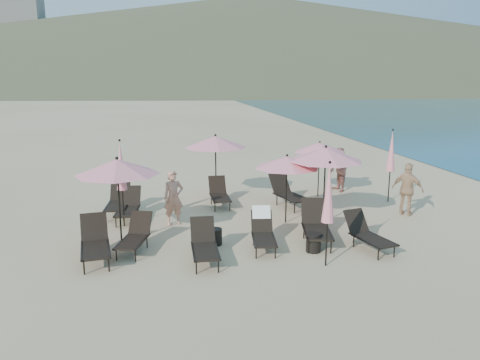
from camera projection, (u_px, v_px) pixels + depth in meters
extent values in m
plane|color=#D6BA8C|center=(292.00, 250.00, 12.03)|extent=(800.00, 800.00, 0.00)
cone|color=brown|center=(255.00, 39.00, 304.45)|extent=(690.00, 690.00, 55.00)
cone|color=brown|center=(414.00, 60.00, 357.20)|extent=(280.00, 280.00, 32.00)
cube|color=beige|center=(20.00, 35.00, 230.92)|extent=(22.00, 18.00, 48.00)
cube|color=beige|center=(91.00, 52.00, 298.65)|extent=(18.00, 16.00, 38.00)
cube|color=black|center=(95.00, 250.00, 11.02)|extent=(0.82, 1.33, 0.05)
cube|color=black|center=(94.00, 227.00, 11.73)|extent=(0.70, 0.56, 0.64)
cylinder|color=black|center=(84.00, 267.00, 10.50)|extent=(0.04, 0.04, 0.35)
cylinder|color=black|center=(84.00, 251.00, 11.49)|extent=(0.04, 0.04, 0.35)
cylinder|color=black|center=(109.00, 264.00, 10.66)|extent=(0.04, 0.04, 0.35)
cylinder|color=black|center=(107.00, 248.00, 11.65)|extent=(0.04, 0.04, 0.35)
cube|color=black|center=(82.00, 250.00, 10.97)|extent=(0.24, 1.39, 0.04)
cube|color=black|center=(109.00, 247.00, 11.16)|extent=(0.24, 1.39, 0.04)
cube|color=black|center=(132.00, 242.00, 11.66)|extent=(0.84, 1.21, 0.05)
cube|color=black|center=(140.00, 223.00, 12.32)|extent=(0.66, 0.55, 0.56)
cylinder|color=black|center=(116.00, 255.00, 11.28)|extent=(0.03, 0.03, 0.31)
cylinder|color=black|center=(129.00, 241.00, 12.19)|extent=(0.03, 0.03, 0.31)
cylinder|color=black|center=(135.00, 256.00, 11.23)|extent=(0.03, 0.03, 0.31)
cylinder|color=black|center=(147.00, 242.00, 12.14)|extent=(0.03, 0.03, 0.31)
cube|color=black|center=(122.00, 241.00, 11.73)|extent=(0.37, 1.19, 0.04)
cube|color=black|center=(143.00, 242.00, 11.68)|extent=(0.37, 1.19, 0.04)
cube|color=black|center=(205.00, 252.00, 10.99)|extent=(0.61, 1.16, 0.05)
cube|color=black|center=(203.00, 230.00, 11.67)|extent=(0.60, 0.44, 0.60)
cylinder|color=black|center=(196.00, 267.00, 10.52)|extent=(0.03, 0.03, 0.33)
cylinder|color=black|center=(194.00, 251.00, 11.48)|extent=(0.03, 0.03, 0.33)
cylinder|color=black|center=(218.00, 266.00, 10.60)|extent=(0.03, 0.03, 0.33)
cylinder|color=black|center=(214.00, 250.00, 11.55)|extent=(0.03, 0.03, 0.33)
cube|color=black|center=(193.00, 251.00, 10.99)|extent=(0.05, 1.30, 0.04)
cube|color=black|center=(217.00, 250.00, 11.07)|extent=(0.05, 1.30, 0.04)
cube|color=black|center=(264.00, 240.00, 11.82)|extent=(0.69, 1.14, 0.05)
cube|color=black|center=(262.00, 221.00, 12.47)|extent=(0.61, 0.48, 0.56)
cylinder|color=black|center=(256.00, 253.00, 11.41)|extent=(0.03, 0.03, 0.31)
cylinder|color=black|center=(253.00, 240.00, 12.32)|extent=(0.03, 0.03, 0.31)
cylinder|color=black|center=(275.00, 252.00, 11.43)|extent=(0.03, 0.03, 0.31)
cylinder|color=black|center=(271.00, 240.00, 12.33)|extent=(0.03, 0.03, 0.31)
cube|color=black|center=(253.00, 239.00, 11.85)|extent=(0.19, 1.21, 0.04)
cube|color=black|center=(274.00, 239.00, 11.88)|extent=(0.19, 1.21, 0.04)
cube|color=white|center=(261.00, 212.00, 12.55)|extent=(0.51, 0.31, 0.34)
cube|color=black|center=(317.00, 232.00, 12.22)|extent=(0.92, 1.41, 0.05)
cube|color=black|center=(314.00, 211.00, 13.00)|extent=(0.76, 0.61, 0.67)
cylinder|color=black|center=(309.00, 246.00, 11.75)|extent=(0.04, 0.04, 0.37)
cylinder|color=black|center=(304.00, 232.00, 12.83)|extent=(0.04, 0.04, 0.37)
cylinder|color=black|center=(331.00, 247.00, 11.73)|extent=(0.04, 0.04, 0.37)
cylinder|color=black|center=(325.00, 232.00, 12.82)|extent=(0.04, 0.04, 0.37)
cube|color=black|center=(305.00, 231.00, 12.28)|extent=(0.33, 1.44, 0.04)
cube|color=black|center=(329.00, 231.00, 12.26)|extent=(0.33, 1.44, 0.04)
cube|color=black|center=(374.00, 240.00, 11.79)|extent=(0.83, 1.24, 0.05)
cube|color=black|center=(356.00, 221.00, 12.41)|extent=(0.67, 0.55, 0.58)
cylinder|color=black|center=(378.00, 254.00, 11.31)|extent=(0.03, 0.03, 0.32)
cylinder|color=black|center=(354.00, 241.00, 12.18)|extent=(0.03, 0.03, 0.32)
cylinder|color=black|center=(394.00, 251.00, 11.50)|extent=(0.03, 0.03, 0.32)
cylinder|color=black|center=(369.00, 239.00, 12.37)|extent=(0.03, 0.03, 0.32)
cube|color=black|center=(364.00, 241.00, 11.72)|extent=(0.34, 1.24, 0.04)
cube|color=black|center=(382.00, 238.00, 11.94)|extent=(0.34, 1.24, 0.04)
cube|color=black|center=(117.00, 206.00, 14.74)|extent=(0.72, 1.27, 0.05)
cube|color=black|center=(120.00, 190.00, 15.48)|extent=(0.67, 0.51, 0.63)
cylinder|color=black|center=(106.00, 217.00, 14.26)|extent=(0.04, 0.04, 0.35)
cylinder|color=black|center=(112.00, 207.00, 15.29)|extent=(0.04, 0.04, 0.35)
cylinder|color=black|center=(124.00, 216.00, 14.31)|extent=(0.04, 0.04, 0.35)
cylinder|color=black|center=(128.00, 207.00, 15.34)|extent=(0.04, 0.04, 0.35)
cube|color=black|center=(107.00, 206.00, 14.76)|extent=(0.14, 1.38, 0.04)
cube|color=black|center=(127.00, 205.00, 14.82)|extent=(0.14, 1.38, 0.04)
cube|color=black|center=(127.00, 211.00, 14.22)|extent=(0.73, 1.23, 0.05)
cube|color=black|center=(131.00, 196.00, 14.92)|extent=(0.65, 0.50, 0.60)
cylinder|color=black|center=(116.00, 222.00, 13.76)|extent=(0.04, 0.04, 0.33)
cylinder|color=black|center=(122.00, 212.00, 14.74)|extent=(0.04, 0.04, 0.33)
cylinder|color=black|center=(133.00, 222.00, 13.79)|extent=(0.04, 0.04, 0.33)
cylinder|color=black|center=(138.00, 212.00, 14.77)|extent=(0.04, 0.04, 0.33)
cube|color=black|center=(118.00, 211.00, 14.24)|extent=(0.18, 1.31, 0.04)
cube|color=black|center=(137.00, 211.00, 14.28)|extent=(0.18, 1.31, 0.04)
cube|color=black|center=(220.00, 198.00, 15.82)|extent=(0.61, 1.15, 0.05)
cube|color=black|center=(217.00, 185.00, 16.49)|extent=(0.60, 0.44, 0.59)
cylinder|color=black|center=(215.00, 207.00, 15.35)|extent=(0.03, 0.03, 0.32)
cylinder|color=black|center=(211.00, 199.00, 16.30)|extent=(0.03, 0.03, 0.32)
cylinder|color=black|center=(230.00, 206.00, 15.44)|extent=(0.03, 0.03, 0.32)
cylinder|color=black|center=(225.00, 199.00, 16.38)|extent=(0.03, 0.03, 0.32)
cube|color=black|center=(212.00, 198.00, 15.81)|extent=(0.05, 1.29, 0.04)
cube|color=black|center=(228.00, 197.00, 15.91)|extent=(0.05, 1.29, 0.04)
cube|color=black|center=(293.00, 197.00, 15.73)|extent=(1.01, 1.43, 0.05)
cube|color=black|center=(280.00, 183.00, 16.41)|extent=(0.78, 0.66, 0.66)
cylinder|color=black|center=(295.00, 208.00, 15.18)|extent=(0.04, 0.04, 0.37)
cylinder|color=black|center=(277.00, 200.00, 16.15)|extent=(0.04, 0.04, 0.37)
cylinder|color=black|center=(309.00, 206.00, 15.42)|extent=(0.04, 0.04, 0.37)
cylinder|color=black|center=(291.00, 198.00, 16.39)|extent=(0.04, 0.04, 0.37)
cube|color=black|center=(284.00, 198.00, 15.63)|extent=(0.46, 1.40, 0.04)
cube|color=black|center=(300.00, 196.00, 15.91)|extent=(0.46, 1.40, 0.04)
cylinder|color=black|center=(119.00, 204.00, 12.23)|extent=(0.05, 0.05, 2.19)
cone|color=pink|center=(117.00, 167.00, 12.02)|extent=(2.19, 2.19, 0.40)
sphere|color=black|center=(117.00, 158.00, 11.97)|extent=(0.08, 0.08, 0.08)
cylinder|color=black|center=(286.00, 191.00, 14.05)|extent=(0.04, 0.04, 1.97)
cone|color=pink|center=(287.00, 162.00, 13.86)|extent=(1.97, 1.97, 0.36)
sphere|color=black|center=(287.00, 155.00, 13.81)|extent=(0.07, 0.07, 0.07)
cylinder|color=black|center=(324.00, 188.00, 13.94)|extent=(0.05, 0.05, 2.23)
cone|color=pink|center=(326.00, 154.00, 13.72)|extent=(2.23, 2.23, 0.40)
sphere|color=black|center=(326.00, 147.00, 13.67)|extent=(0.08, 0.08, 0.08)
cylinder|color=black|center=(216.00, 170.00, 16.64)|extent=(0.05, 0.05, 2.22)
cone|color=pink|center=(215.00, 142.00, 16.42)|extent=(2.22, 2.22, 0.40)
sphere|color=black|center=(215.00, 135.00, 16.37)|extent=(0.08, 0.08, 0.08)
cylinder|color=black|center=(319.00, 171.00, 17.19)|extent=(0.04, 0.04, 1.92)
cone|color=pink|center=(320.00, 147.00, 17.00)|extent=(1.92, 1.92, 0.35)
sphere|color=black|center=(320.00, 142.00, 16.96)|extent=(0.07, 0.07, 0.07)
cylinder|color=black|center=(326.00, 244.00, 10.91)|extent=(0.04, 0.04, 1.08)
cone|color=pink|center=(329.00, 193.00, 10.64)|extent=(0.29, 0.29, 1.37)
sphere|color=black|center=(330.00, 162.00, 10.49)|extent=(0.07, 0.07, 0.07)
cylinder|color=black|center=(389.00, 186.00, 16.51)|extent=(0.04, 0.04, 1.11)
cone|color=pink|center=(391.00, 151.00, 16.24)|extent=(0.30, 0.30, 1.42)
sphere|color=black|center=(393.00, 130.00, 16.07)|extent=(0.07, 0.07, 0.07)
cylinder|color=black|center=(123.00, 208.00, 13.80)|extent=(0.04, 0.04, 1.12)
cone|color=pink|center=(121.00, 166.00, 13.52)|extent=(0.31, 0.31, 1.42)
sphere|color=black|center=(119.00, 140.00, 13.36)|extent=(0.07, 0.07, 0.07)
cylinder|color=black|center=(215.00, 237.00, 12.36)|extent=(0.38, 0.38, 0.43)
cylinder|color=black|center=(313.00, 243.00, 11.86)|extent=(0.38, 0.38, 0.48)
imported|color=tan|center=(174.00, 198.00, 13.94)|extent=(0.67, 0.50, 1.64)
imported|color=#A56355|center=(339.00, 170.00, 17.95)|extent=(0.72, 0.88, 1.69)
imported|color=tan|center=(407.00, 189.00, 14.83)|extent=(0.99, 1.00, 1.70)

